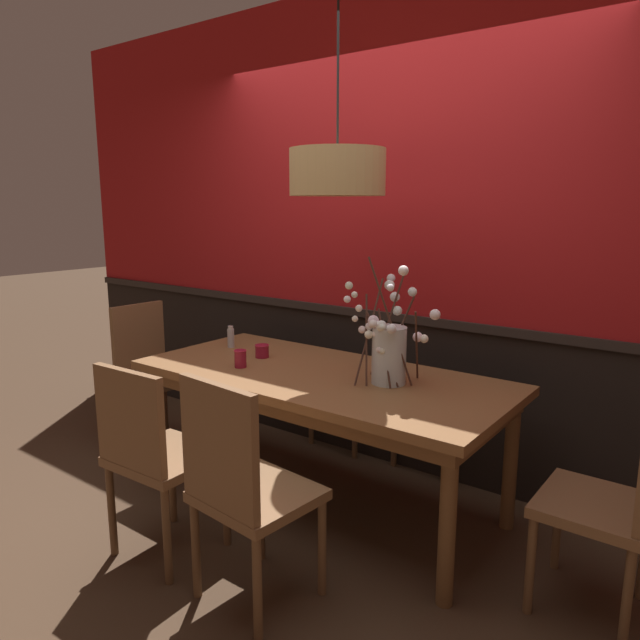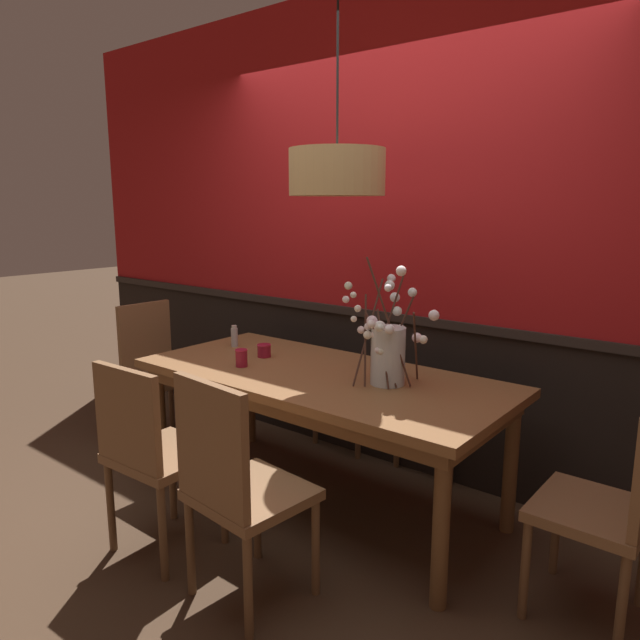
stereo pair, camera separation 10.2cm
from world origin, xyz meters
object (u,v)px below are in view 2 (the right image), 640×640
vase_with_blossoms (388,350)px  condiment_bottle (234,337)px  chair_far_side_left (361,366)px  candle_holder_nearer_edge (241,358)px  pendant_lamp (337,172)px  candle_holder_nearer_center (264,350)px  chair_far_side_right (446,384)px  chair_head_west_end (156,366)px  chair_near_side_left (152,448)px  chair_near_side_right (236,482)px  chair_head_east_end (613,499)px  dining_table (320,387)px

vase_with_blossoms → condiment_bottle: vase_with_blossoms is taller
chair_far_side_left → vase_with_blossoms: size_ratio=1.51×
vase_with_blossoms → candle_holder_nearer_edge: vase_with_blossoms is taller
vase_with_blossoms → candle_holder_nearer_edge: size_ratio=6.56×
candle_holder_nearer_edge → pendant_lamp: 1.12m
candle_holder_nearer_center → candle_holder_nearer_edge: bearing=-77.9°
vase_with_blossoms → pendant_lamp: pendant_lamp is taller
chair_far_side_right → candle_holder_nearer_edge: (-0.71, -1.06, 0.27)m
chair_far_side_left → chair_head_west_end: size_ratio=1.01×
chair_far_side_right → candle_holder_nearer_center: size_ratio=11.31×
chair_near_side_left → candle_holder_nearer_center: bearing=100.3°
chair_head_west_end → chair_near_side_right: (1.69, -0.84, 0.00)m
chair_head_east_end → chair_head_west_end: bearing=179.8°
chair_near_side_right → condiment_bottle: (-1.04, 0.98, 0.27)m
chair_far_side_right → pendant_lamp: 1.54m
chair_head_east_end → dining_table: bearing=178.9°
chair_head_west_end → candle_holder_nearer_edge: size_ratio=9.82×
chair_head_west_end → vase_with_blossoms: (1.81, 0.08, 0.38)m
dining_table → chair_near_side_left: size_ratio=2.16×
candle_holder_nearer_center → candle_holder_nearer_edge: (0.05, -0.23, 0.01)m
chair_near_side_right → vase_with_blossoms: (0.12, 0.92, 0.38)m
vase_with_blossoms → chair_head_east_end: bearing=-4.7°
chair_far_side_left → condiment_bottle: chair_far_side_left is taller
chair_far_side_left → chair_head_west_end: bearing=-140.7°
condiment_bottle → chair_far_side_left: bearing=59.6°
dining_table → chair_head_east_end: (1.46, -0.03, -0.15)m
chair_near_side_left → chair_far_side_right: chair_far_side_right is taller
chair_far_side_right → candle_holder_nearer_edge: size_ratio=9.74×
chair_head_east_end → vase_with_blossoms: vase_with_blossoms is taller
candle_holder_nearer_edge → chair_near_side_left: bearing=-80.3°
dining_table → condiment_bottle: 0.80m
chair_far_side_left → candle_holder_nearer_center: 0.87m
dining_table → chair_near_side_right: 0.91m
dining_table → candle_holder_nearer_center: bearing=173.7°
dining_table → chair_near_side_right: size_ratio=2.07×
vase_with_blossoms → chair_near_side_right: bearing=-97.4°
chair_far_side_left → chair_near_side_left: bearing=-88.5°
vase_with_blossoms → pendant_lamp: (-0.28, -0.05, 0.86)m
chair_head_east_end → vase_with_blossoms: bearing=175.3°
chair_far_side_right → chair_near_side_right: (-0.03, -1.74, 0.01)m
candle_holder_nearer_center → pendant_lamp: pendant_lamp is taller
pendant_lamp → chair_near_side_right: bearing=-79.4°
dining_table → condiment_bottle: (-0.78, 0.12, 0.15)m
chair_far_side_right → pendant_lamp: bearing=-102.5°
chair_far_side_left → vase_with_blossoms: (0.72, -0.81, 0.38)m
chair_near_side_left → pendant_lamp: size_ratio=0.76×
candle_holder_nearer_edge → pendant_lamp: size_ratio=0.08×
chair_near_side_left → candle_holder_nearer_center: (-0.17, 0.91, 0.25)m
chair_far_side_left → chair_near_side_left: (0.04, -1.73, -0.00)m
chair_near_side_left → dining_table: bearing=71.1°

